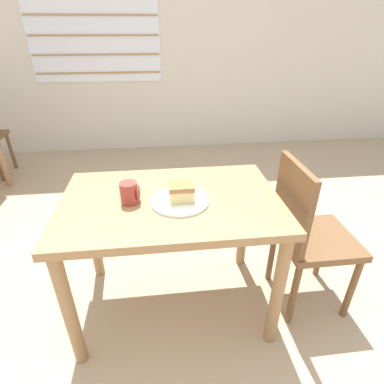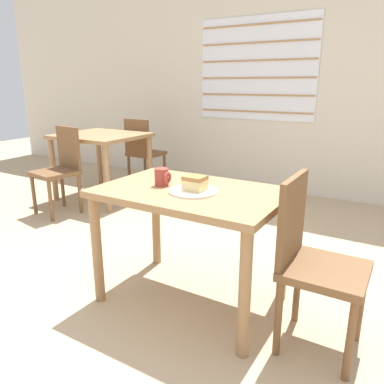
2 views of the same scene
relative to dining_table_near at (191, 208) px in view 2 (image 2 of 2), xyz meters
name	(u,v)px [view 2 (image 2 of 2)]	position (x,y,z in m)	size (l,w,h in m)	color
ground_plane	(144,326)	(-0.08, -0.36, -0.60)	(14.00, 14.00, 0.00)	tan
wall_back	(308,72)	(-0.09, 2.67, 0.80)	(10.00, 0.09, 2.80)	beige
dining_table_near	(191,208)	(0.00, 0.00, 0.00)	(1.04, 0.69, 0.71)	#9E754C
dining_table_far	(101,144)	(-1.97, 1.32, 0.03)	(0.91, 0.81, 0.74)	#9E754C
chair_near_window	(312,259)	(0.71, -0.04, -0.12)	(0.38, 0.38, 0.87)	brown
chair_far_corner	(60,167)	(-1.97, 0.72, -0.12)	(0.44, 0.44, 0.87)	brown
chair_far_opposite	(143,151)	(-1.85, 1.91, -0.12)	(0.39, 0.39, 0.87)	brown
plate	(193,191)	(0.04, -0.04, 0.11)	(0.27, 0.27, 0.01)	white
cake_slice	(195,183)	(0.05, -0.04, 0.16)	(0.12, 0.10, 0.08)	#E0C67F
coffee_mug	(162,177)	(-0.19, -0.02, 0.16)	(0.09, 0.08, 0.10)	#9E382D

